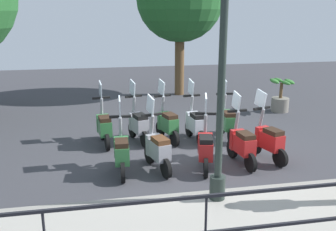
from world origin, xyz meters
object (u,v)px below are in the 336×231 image
at_px(scooter_near_2, 205,147).
at_px(scooter_far_0, 227,121).
at_px(scooter_near_0, 268,140).
at_px(lamp_post_near, 221,83).
at_px(scooter_near_4, 122,151).
at_px(scooter_far_3, 138,124).
at_px(scooter_far_4, 104,126).
at_px(scooter_near_1, 242,143).
at_px(scooter_near_3, 157,148).
at_px(scooter_far_2, 167,123).
at_px(scooter_far_1, 195,123).
at_px(potted_palm, 280,98).

relative_size(scooter_near_2, scooter_far_0, 1.00).
bearing_deg(scooter_near_2, scooter_near_0, -68.38).
xyz_separation_m(lamp_post_near, scooter_near_4, (1.63, 1.49, -1.64)).
bearing_deg(scooter_far_3, scooter_far_4, 77.34).
bearing_deg(scooter_near_2, lamp_post_near, -174.78).
distance_m(lamp_post_near, scooter_near_4, 2.75).
xyz_separation_m(scooter_far_3, scooter_far_4, (-0.04, 0.84, 0.00)).
height_order(scooter_near_0, scooter_far_0, same).
bearing_deg(scooter_near_1, lamp_post_near, 140.01).
relative_size(lamp_post_near, scooter_near_4, 2.89).
height_order(scooter_near_1, scooter_near_2, same).
xyz_separation_m(scooter_near_3, scooter_far_2, (1.72, -0.53, 0.00)).
bearing_deg(scooter_far_0, scooter_far_1, 94.69).
xyz_separation_m(lamp_post_near, scooter_near_3, (1.65, 0.75, -1.64)).
relative_size(scooter_near_0, scooter_far_4, 1.00).
height_order(lamp_post_near, scooter_far_4, lamp_post_near).
xyz_separation_m(scooter_near_2, scooter_near_3, (0.12, 0.99, 0.00)).
bearing_deg(scooter_near_4, scooter_far_3, -14.38).
distance_m(potted_palm, scooter_far_3, 5.33).
bearing_deg(scooter_far_3, scooter_far_2, -111.65).
bearing_deg(lamp_post_near, scooter_near_0, -44.78).
xyz_separation_m(potted_palm, scooter_near_2, (-4.03, 3.72, 0.04)).
bearing_deg(scooter_near_2, potted_palm, -28.86).
bearing_deg(lamp_post_near, scooter_far_0, -21.79).
bearing_deg(scooter_far_2, scooter_near_0, -145.38).
bearing_deg(scooter_near_0, scooter_far_1, 23.61).
distance_m(scooter_far_3, scooter_far_4, 0.84).
distance_m(scooter_near_0, scooter_far_1, 1.96).
distance_m(scooter_near_3, scooter_far_0, 2.63).
relative_size(scooter_near_0, scooter_far_3, 1.00).
distance_m(scooter_near_1, scooter_far_0, 1.68).
distance_m(lamp_post_near, scooter_far_0, 3.89).
distance_m(scooter_near_0, scooter_near_3, 2.47).
relative_size(lamp_post_near, scooter_far_0, 2.89).
relative_size(potted_palm, scooter_far_4, 0.69).
bearing_deg(scooter_near_3, scooter_near_1, -106.11).
relative_size(scooter_near_3, scooter_far_2, 1.00).
relative_size(lamp_post_near, scooter_far_2, 2.89).
bearing_deg(scooter_far_1, scooter_near_1, -166.39).
distance_m(scooter_far_1, scooter_far_2, 0.70).
bearing_deg(scooter_far_0, scooter_far_2, 89.06).
bearing_deg(scooter_near_0, scooter_far_4, 48.38).
relative_size(potted_palm, scooter_near_0, 0.69).
relative_size(potted_palm, scooter_far_2, 0.69).
height_order(scooter_near_1, scooter_far_1, same).
bearing_deg(scooter_near_2, scooter_far_4, 60.99).
xyz_separation_m(potted_palm, scooter_near_1, (-3.94, 2.89, 0.04)).
height_order(potted_palm, scooter_far_1, scooter_far_1).
height_order(lamp_post_near, scooter_near_1, lamp_post_near).
bearing_deg(scooter_near_4, lamp_post_near, -135.64).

